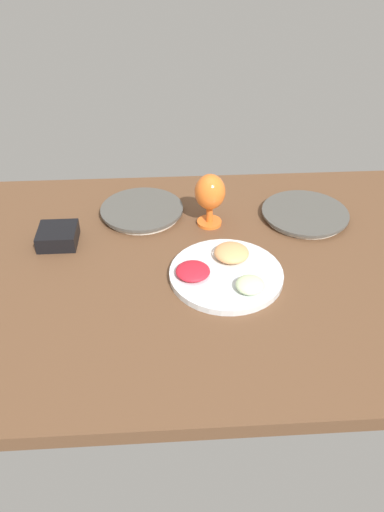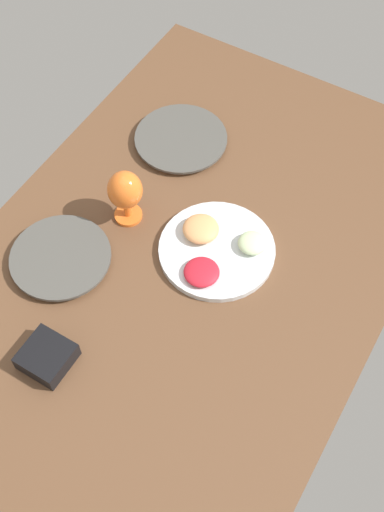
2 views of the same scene
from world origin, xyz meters
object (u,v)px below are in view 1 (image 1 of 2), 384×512
at_px(square_bowl_black, 58,235).
at_px(hurricane_glass_orange, 210,194).
at_px(fruit_platter, 226,272).
at_px(dinner_plate_right, 142,211).
at_px(dinner_plate_left, 305,214).

bearing_deg(square_bowl_black, hurricane_glass_orange, -170.49).
bearing_deg(fruit_platter, dinner_plate_right, -55.13).
height_order(dinner_plate_right, fruit_platter, fruit_platter).
height_order(dinner_plate_right, square_bowl_black, square_bowl_black).
distance_m(fruit_platter, square_bowl_black, 0.51).
distance_m(dinner_plate_left, dinner_plate_right, 0.52).
bearing_deg(hurricane_glass_orange, dinner_plate_left, -176.51).
xyz_separation_m(dinner_plate_right, fruit_platter, (-0.23, 0.33, 0.00)).
bearing_deg(square_bowl_black, dinner_plate_right, -149.10).
height_order(dinner_plate_left, dinner_plate_right, dinner_plate_right).
relative_size(dinner_plate_left, square_bowl_black, 2.45).
relative_size(fruit_platter, hurricane_glass_orange, 1.82).
bearing_deg(hurricane_glass_orange, fruit_platter, 94.51).
bearing_deg(dinner_plate_left, hurricane_glass_orange, 3.49).
distance_m(dinner_plate_left, hurricane_glass_orange, 0.32).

